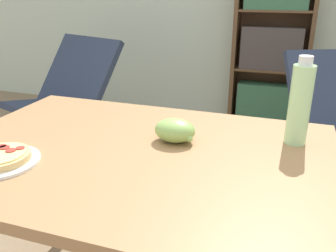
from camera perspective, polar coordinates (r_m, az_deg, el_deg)
dining_table at (r=1.21m, az=-5.30°, el=-8.09°), size 1.27×0.89×0.77m
pizza_on_plate at (r=1.18m, az=-25.29°, el=-4.75°), size 0.23×0.23×0.04m
grape_bunch at (r=1.20m, az=1.16°, el=-0.74°), size 0.14×0.11×0.08m
drink_bottle at (r=1.24m, az=20.39°, el=3.38°), size 0.07×0.07×0.29m
lounge_chair_near at (r=3.03m, az=-16.14°, el=1.73°), size 0.88×0.95×0.88m
bookshelf at (r=3.45m, az=16.29°, el=12.28°), size 0.69×0.27×1.61m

